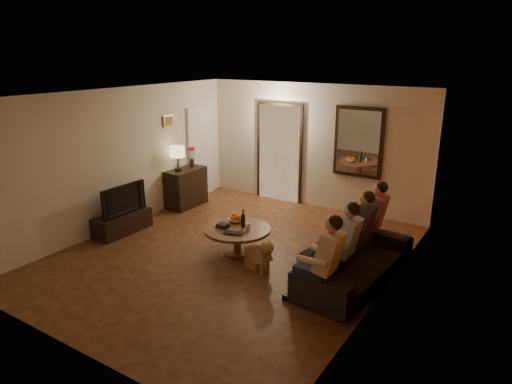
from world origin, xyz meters
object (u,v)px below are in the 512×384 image
Objects in this scene: person_b at (342,249)px; dog at (258,253)px; dresser at (186,188)px; tv at (120,199)px; wine_bottle at (243,218)px; table_lamp at (178,159)px; sofa at (356,261)px; person_c at (358,235)px; person_d at (371,223)px; bowl at (236,220)px; tv_stand at (122,223)px; person_a at (324,266)px; coffee_table at (237,241)px; laptop at (232,234)px.

dog is at bearing -173.75° from person_b.
tv reaches higher than dresser.
table_lamp is at bearing 155.31° from wine_bottle.
person_c is (-0.10, 0.30, 0.28)m from sofa.
person_d is 1.89m from dog.
bowl is (-2.07, -0.81, -0.12)m from person_d.
tv_stand is (0.00, -1.58, -0.90)m from table_lamp.
dresser is 1.81m from tv_stand.
tv_stand is at bearing -161.39° from person_d.
bowl is at bearing 152.45° from wine_bottle.
dresser is 2.97× the size of wine_bottle.
wine_bottle is (-1.84, 0.87, 0.01)m from person_a.
coffee_table is 0.38m from bowl.
person_c reaches higher than dresser.
laptop is at bearing -70.35° from coffee_table.
wine_bottle is at bearing 63.43° from coffee_table.
dog reaches higher than tv_stand.
table_lamp is 0.45× the size of person_d.
person_d is at bearing 12.21° from sofa.
person_b reaches higher than tv.
wine_bottle is (-1.84, -0.33, 0.01)m from person_c.
person_d is (0.00, 1.80, 0.00)m from person_a.
wine_bottle is (0.23, -0.12, 0.12)m from bowl.
tv reaches higher than dog.
dresser is 1.64× the size of dog.
dresser is 4.50m from person_b.
person_c reaches higher than sofa.
person_a is 1.00× the size of person_b.
wine_bottle reaches higher than laptop.
person_c is (0.00, 1.20, 0.00)m from person_a.
person_d is (-0.10, 0.90, 0.28)m from sofa.
sofa is 1.94m from laptop.
person_b is (0.00, 0.60, 0.00)m from person_a.
dresser is 2.95m from laptop.
table_lamp is 2.08× the size of bowl.
dresser is 0.77× the size of person_b.
person_c is at bearing -10.19° from table_lamp.
person_a reaches higher than bowl.
tv is at bearing 102.73° from sofa.
bowl is 0.57m from laptop.
table_lamp is 1.64× the size of laptop.
tv is (0.00, 0.00, 0.46)m from tv_stand.
person_c and person_d have the same top height.
table_lamp is 0.45× the size of person_b.
person_d reaches higher than coffee_table.
tv is 0.81× the size of person_a.
dog is at bearing -133.82° from person_d.
person_c is at bearing 50.79° from dog.
person_b is 1.80m from laptop.
coffee_table is at bearing 173.85° from dog.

